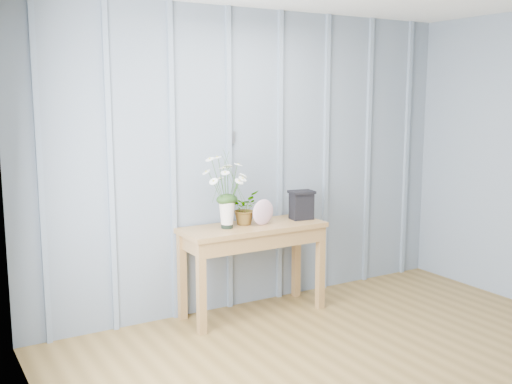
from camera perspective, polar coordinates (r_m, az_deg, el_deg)
room_shell at (r=3.97m, az=9.81°, el=11.87°), size 4.00×4.50×2.50m
sideboard at (r=4.90m, az=-0.30°, el=-4.48°), size 1.20×0.45×0.75m
daisy_vase at (r=4.70m, az=-2.81°, el=1.01°), size 0.42×0.32×0.60m
spider_plant at (r=4.88m, az=-1.17°, el=-1.53°), size 0.32×0.32×0.27m
felt_disc_vessel at (r=4.86m, az=0.68°, el=-1.94°), size 0.22×0.09×0.21m
carved_box at (r=5.10m, az=4.35°, el=-1.21°), size 0.22×0.18×0.25m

